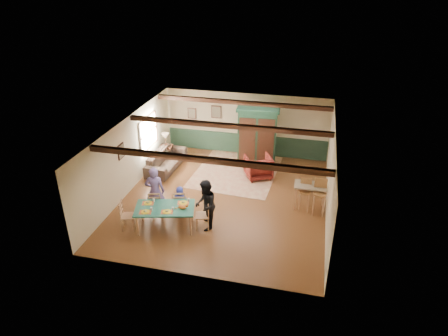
% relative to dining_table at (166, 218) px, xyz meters
% --- Properties ---
extents(floor, '(8.00, 8.00, 0.00)m').
position_rel_dining_table_xyz_m(floor, '(1.38, 2.13, -0.38)').
color(floor, '#562F18').
rests_on(floor, ground).
extents(wall_back, '(7.00, 0.02, 2.70)m').
position_rel_dining_table_xyz_m(wall_back, '(1.38, 6.13, 0.97)').
color(wall_back, beige).
rests_on(wall_back, floor).
extents(wall_left, '(0.02, 8.00, 2.70)m').
position_rel_dining_table_xyz_m(wall_left, '(-2.12, 2.13, 0.97)').
color(wall_left, beige).
rests_on(wall_left, floor).
extents(wall_right, '(0.02, 8.00, 2.70)m').
position_rel_dining_table_xyz_m(wall_right, '(4.88, 2.13, 0.97)').
color(wall_right, beige).
rests_on(wall_right, floor).
extents(ceiling, '(7.00, 8.00, 0.02)m').
position_rel_dining_table_xyz_m(ceiling, '(1.38, 2.13, 2.32)').
color(ceiling, silver).
rests_on(ceiling, wall_back).
extents(wainscot_back, '(6.95, 0.03, 0.90)m').
position_rel_dining_table_xyz_m(wainscot_back, '(1.38, 6.11, 0.07)').
color(wainscot_back, '#1D3627').
rests_on(wainscot_back, floor).
extents(ceiling_beam_front, '(6.95, 0.16, 0.16)m').
position_rel_dining_table_xyz_m(ceiling_beam_front, '(1.38, -0.17, 2.23)').
color(ceiling_beam_front, black).
rests_on(ceiling_beam_front, ceiling).
extents(ceiling_beam_mid, '(6.95, 0.16, 0.16)m').
position_rel_dining_table_xyz_m(ceiling_beam_mid, '(1.38, 2.53, 2.23)').
color(ceiling_beam_mid, black).
rests_on(ceiling_beam_mid, ceiling).
extents(ceiling_beam_back, '(6.95, 0.16, 0.16)m').
position_rel_dining_table_xyz_m(ceiling_beam_back, '(1.38, 5.13, 2.23)').
color(ceiling_beam_back, black).
rests_on(ceiling_beam_back, ceiling).
extents(window_left, '(0.06, 1.60, 1.30)m').
position_rel_dining_table_xyz_m(window_left, '(-2.09, 3.83, 1.17)').
color(window_left, white).
rests_on(window_left, wall_left).
extents(picture_left_wall, '(0.04, 0.42, 0.52)m').
position_rel_dining_table_xyz_m(picture_left_wall, '(-2.09, 1.53, 1.37)').
color(picture_left_wall, gray).
rests_on(picture_left_wall, wall_left).
extents(picture_back_a, '(0.45, 0.04, 0.55)m').
position_rel_dining_table_xyz_m(picture_back_a, '(0.08, 6.10, 1.42)').
color(picture_back_a, gray).
rests_on(picture_back_a, wall_back).
extents(picture_back_b, '(0.38, 0.04, 0.48)m').
position_rel_dining_table_xyz_m(picture_back_b, '(-1.02, 6.10, 1.27)').
color(picture_back_b, gray).
rests_on(picture_back_b, wall_back).
extents(dining_table, '(1.99, 1.41, 0.75)m').
position_rel_dining_table_xyz_m(dining_table, '(0.00, 0.00, 0.00)').
color(dining_table, '#1D5C4C').
rests_on(dining_table, floor).
extents(dining_chair_far_left, '(0.52, 0.53, 0.95)m').
position_rel_dining_table_xyz_m(dining_chair_far_left, '(-0.57, 0.60, 0.10)').
color(dining_chair_far_left, tan).
rests_on(dining_chair_far_left, floor).
extents(dining_chair_far_right, '(0.52, 0.53, 0.95)m').
position_rel_dining_table_xyz_m(dining_chair_far_right, '(0.21, 0.80, 0.10)').
color(dining_chair_far_right, tan).
rests_on(dining_chair_far_right, floor).
extents(dining_chair_end_left, '(0.53, 0.52, 0.95)m').
position_rel_dining_table_xyz_m(dining_chair_end_left, '(-1.12, -0.28, 0.10)').
color(dining_chair_end_left, tan).
rests_on(dining_chair_end_left, floor).
extents(dining_chair_end_right, '(0.53, 0.52, 0.95)m').
position_rel_dining_table_xyz_m(dining_chair_end_right, '(1.12, 0.28, 0.10)').
color(dining_chair_end_right, tan).
rests_on(dining_chair_end_right, floor).
extents(person_man, '(0.71, 0.56, 1.73)m').
position_rel_dining_table_xyz_m(person_man, '(-0.59, 0.68, 0.49)').
color(person_man, '#6F5898').
rests_on(person_man, floor).
extents(person_woman, '(0.80, 0.93, 1.65)m').
position_rel_dining_table_xyz_m(person_woman, '(1.21, 0.31, 0.45)').
color(person_woman, black).
rests_on(person_woman, floor).
extents(person_child, '(0.56, 0.43, 1.01)m').
position_rel_dining_table_xyz_m(person_child, '(0.19, 0.87, 0.13)').
color(person_child, navy).
rests_on(person_child, floor).
extents(cat, '(0.38, 0.22, 0.18)m').
position_rel_dining_table_xyz_m(cat, '(0.56, 0.04, 0.47)').
color(cat, orange).
rests_on(cat, dining_table).
extents(place_setting_near_left, '(0.46, 0.39, 0.11)m').
position_rel_dining_table_xyz_m(place_setting_near_left, '(-0.47, -0.38, 0.43)').
color(place_setting_near_left, yellow).
rests_on(place_setting_near_left, dining_table).
extents(place_setting_near_center, '(0.46, 0.39, 0.11)m').
position_rel_dining_table_xyz_m(place_setting_near_center, '(0.16, -0.22, 0.43)').
color(place_setting_near_center, yellow).
rests_on(place_setting_near_center, dining_table).
extents(place_setting_far_left, '(0.46, 0.39, 0.11)m').
position_rel_dining_table_xyz_m(place_setting_far_left, '(-0.60, 0.11, 0.43)').
color(place_setting_far_left, yellow).
rests_on(place_setting_far_left, dining_table).
extents(place_setting_far_right, '(0.46, 0.39, 0.11)m').
position_rel_dining_table_xyz_m(place_setting_far_right, '(0.47, 0.38, 0.43)').
color(place_setting_far_right, yellow).
rests_on(place_setting_far_right, dining_table).
extents(area_rug, '(3.35, 3.90, 0.01)m').
position_rel_dining_table_xyz_m(area_rug, '(1.36, 4.28, -0.37)').
color(area_rug, beige).
rests_on(area_rug, floor).
extents(armoire, '(1.73, 0.78, 2.39)m').
position_rel_dining_table_xyz_m(armoire, '(2.00, 5.26, 0.82)').
color(armoire, '#133020').
rests_on(armoire, floor).
extents(armchair, '(1.27, 1.28, 0.88)m').
position_rel_dining_table_xyz_m(armchair, '(2.27, 4.04, 0.06)').
color(armchair, '#470E0E').
rests_on(armchair, floor).
extents(sofa, '(1.04, 2.41, 0.69)m').
position_rel_dining_table_xyz_m(sofa, '(-1.49, 3.99, -0.03)').
color(sofa, '#392C24').
rests_on(sofa, floor).
extents(end_table, '(0.55, 0.55, 0.62)m').
position_rel_dining_table_xyz_m(end_table, '(-1.76, 4.72, -0.07)').
color(end_table, black).
rests_on(end_table, floor).
extents(table_lamp, '(0.35, 0.35, 0.57)m').
position_rel_dining_table_xyz_m(table_lamp, '(-1.76, 4.72, 0.53)').
color(table_lamp, tan).
rests_on(table_lamp, end_table).
extents(counter_table, '(1.09, 0.65, 0.89)m').
position_rel_dining_table_xyz_m(counter_table, '(4.30, 2.22, 0.07)').
color(counter_table, tan).
rests_on(counter_table, floor).
extents(bar_stool_left, '(0.40, 0.43, 1.10)m').
position_rel_dining_table_xyz_m(bar_stool_left, '(4.14, 2.10, 0.18)').
color(bar_stool_left, '#A97241').
rests_on(bar_stool_left, floor).
extents(bar_stool_right, '(0.43, 0.48, 1.22)m').
position_rel_dining_table_xyz_m(bar_stool_right, '(4.61, 1.94, 0.24)').
color(bar_stool_right, '#A97241').
rests_on(bar_stool_right, floor).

